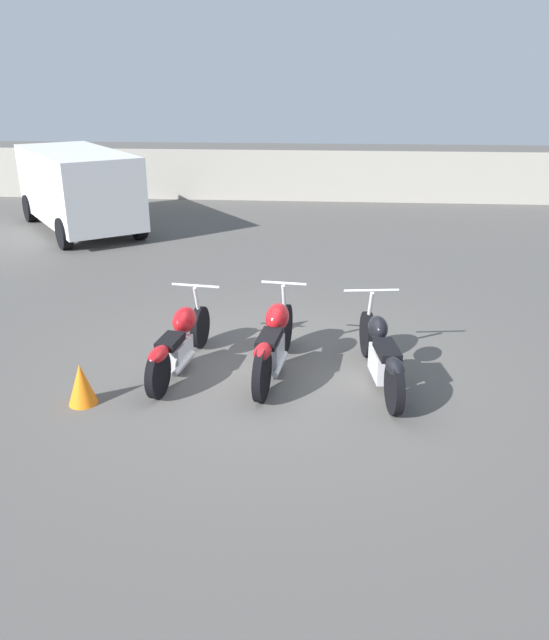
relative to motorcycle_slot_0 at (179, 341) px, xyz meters
name	(u,v)px	position (x,y,z in m)	size (l,w,h in m)	color
ground_plane	(274,369)	(1.21, 0.13, -0.41)	(60.00, 60.00, 0.00)	#514F4C
fence_back	(306,176)	(1.21, 12.07, 0.36)	(40.00, 0.04, 1.53)	#9E998E
motorcycle_slot_0	(179,341)	(0.00, 0.00, 0.00)	(0.67, 2.11, 0.95)	black
motorcycle_slot_1	(274,341)	(1.22, 0.00, 0.05)	(0.61, 2.13, 1.03)	black
motorcycle_slot_2	(381,354)	(2.56, -0.16, -0.01)	(0.72, 2.19, 0.99)	black
parked_van	(78,186)	(-4.26, 7.75, 0.68)	(4.22, 4.76, 1.93)	white
traffic_cone_near	(81,384)	(-0.95, -0.97, -0.16)	(0.34, 0.34, 0.50)	orange
traffic_cone_far	(278,318)	(1.16, 1.51, -0.22)	(0.32, 0.32, 0.38)	orange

